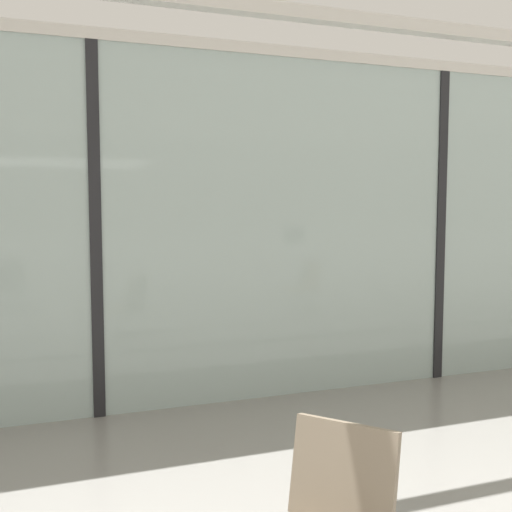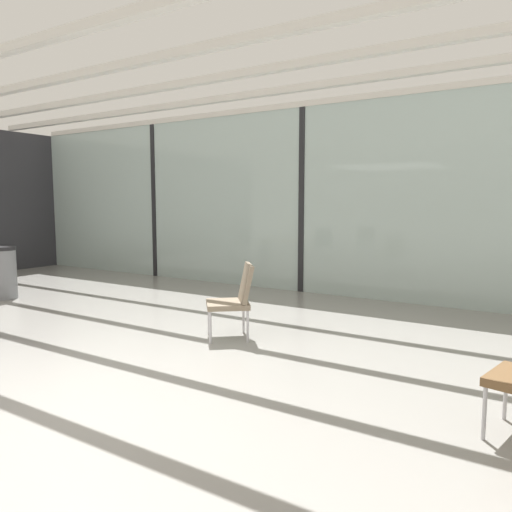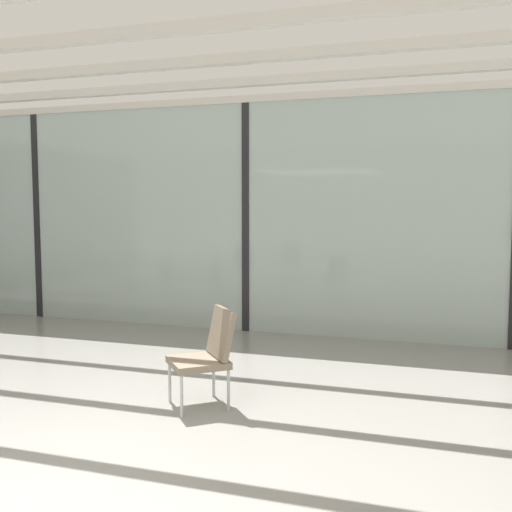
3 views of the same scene
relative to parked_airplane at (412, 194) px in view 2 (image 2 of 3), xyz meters
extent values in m
plane|color=gray|center=(-0.39, -11.04, -1.81)|extent=(60.00, 60.00, 0.00)
cube|color=#A3B7B2|center=(-0.39, -5.84, -0.22)|extent=(14.00, 0.08, 3.19)
cube|color=black|center=(-3.89, -5.84, -0.22)|extent=(0.10, 0.12, 3.19)
cube|color=black|center=(-0.39, -5.84, -0.22)|extent=(0.10, 0.12, 3.19)
cube|color=beige|center=(-0.39, -10.24, 1.43)|extent=(13.72, 0.12, 0.10)
cube|color=beige|center=(-0.39, -9.14, 1.43)|extent=(13.72, 0.12, 0.10)
cube|color=beige|center=(-0.39, -8.04, 1.43)|extent=(13.72, 0.12, 0.10)
cube|color=beige|center=(-0.39, -6.94, 1.43)|extent=(13.72, 0.12, 0.10)
cube|color=beige|center=(-0.39, -5.84, 1.43)|extent=(13.72, 0.12, 0.10)
ellipsoid|color=#B2BCD6|center=(0.27, 0.00, 0.00)|extent=(11.96, 3.63, 3.63)
sphere|color=gray|center=(-5.24, 0.00, 0.00)|extent=(1.99, 1.99, 1.99)
sphere|color=black|center=(-3.02, -1.67, 0.27)|extent=(0.28, 0.28, 0.28)
sphere|color=black|center=(-2.12, -1.67, 0.27)|extent=(0.28, 0.28, 0.28)
sphere|color=black|center=(-1.22, -1.67, 0.27)|extent=(0.28, 0.28, 0.28)
sphere|color=black|center=(-0.32, -1.67, 0.27)|extent=(0.28, 0.28, 0.28)
cube|color=#7F705B|center=(0.22, -8.97, -1.41)|extent=(0.68, 0.68, 0.06)
cube|color=#7F705B|center=(0.39, -8.84, -1.16)|extent=(0.42, 0.46, 0.44)
cylinder|color=#BCBCC1|center=(-0.07, -8.95, -1.63)|extent=(0.03, 0.03, 0.37)
cylinder|color=#BCBCC1|center=(0.20, -9.27, -1.63)|extent=(0.03, 0.03, 0.37)
cylinder|color=#BCBCC1|center=(0.25, -8.68, -1.63)|extent=(0.03, 0.03, 0.37)
cylinder|color=#BCBCC1|center=(0.52, -9.00, -1.63)|extent=(0.03, 0.03, 0.37)
cylinder|color=#BCBCC1|center=(3.17, -9.64, -1.63)|extent=(0.03, 0.03, 0.37)
cylinder|color=#BCBCC1|center=(3.08, -10.05, -1.63)|extent=(0.03, 0.03, 0.37)
cylinder|color=slate|center=(-4.22, -9.02, -1.41)|extent=(0.36, 0.36, 0.80)
cylinder|color=black|center=(-4.22, -9.02, -0.98)|extent=(0.38, 0.38, 0.06)
camera|label=1|loc=(-0.86, -11.12, 0.02)|focal=42.26mm
camera|label=2|loc=(3.42, -13.45, -0.24)|focal=33.82mm
camera|label=3|loc=(2.29, -13.69, -0.01)|focal=41.28mm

